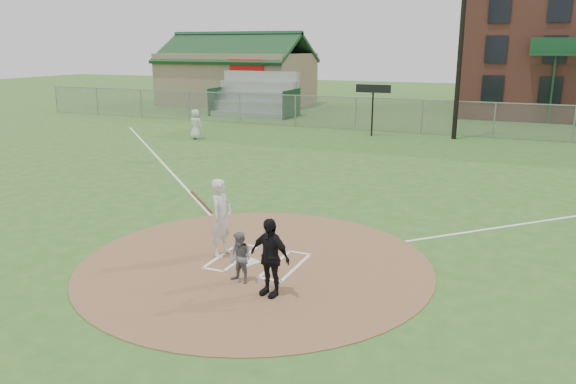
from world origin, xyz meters
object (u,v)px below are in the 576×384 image
at_px(catcher, 240,258).
at_px(batter_at_plate, 221,218).
at_px(umpire, 270,257).
at_px(ondeck_player, 196,124).
at_px(home_plate, 247,262).

height_order(catcher, batter_at_plate, batter_at_plate).
bearing_deg(umpire, catcher, 172.81).
height_order(ondeck_player, batter_at_plate, batter_at_plate).
bearing_deg(batter_at_plate, umpire, -38.31).
distance_m(home_plate, ondeck_player, 18.93).
relative_size(ondeck_player, batter_at_plate, 0.85).
bearing_deg(ondeck_player, catcher, 132.29).
bearing_deg(umpire, home_plate, 145.26).
distance_m(home_plate, umpire, 2.03).
bearing_deg(batter_at_plate, ondeck_player, 124.06).
relative_size(umpire, ondeck_player, 1.01).
height_order(catcher, ondeck_player, ondeck_player).
distance_m(umpire, batter_at_plate, 2.61).
xyz_separation_m(catcher, umpire, (0.85, -0.32, 0.26)).
distance_m(catcher, ondeck_player, 20.01).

